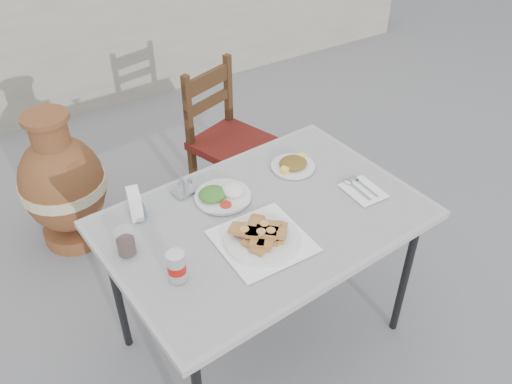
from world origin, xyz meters
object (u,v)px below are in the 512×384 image
pide_plate (262,235)px  cola_glass (126,243)px  soda_can (177,266)px  chair (227,139)px  cafe_table (264,226)px  condiment_caddy (184,188)px  salad_rice_plate (222,194)px  napkin_holder (135,204)px  terracotta_urn (63,185)px  salad_chopped_plate (293,164)px

pide_plate → cola_glass: cola_glass is taller
soda_can → chair: size_ratio=0.13×
cafe_table → condiment_caddy: size_ratio=12.64×
salad_rice_plate → napkin_holder: (-0.33, 0.08, 0.03)m
cafe_table → napkin_holder: size_ratio=11.55×
terracotta_urn → salad_chopped_plate: bearing=-48.7°
pide_plate → salad_rice_plate: pide_plate is taller
chair → pide_plate: bearing=-131.6°
soda_can → salad_rice_plate: bearing=41.9°
condiment_caddy → chair: bearing=50.0°
soda_can → condiment_caddy: (0.22, 0.41, -0.04)m
soda_can → chair: (0.77, 1.06, -0.34)m
pide_plate → condiment_caddy: pide_plate is taller
pide_plate → chair: (0.44, 1.06, -0.32)m
chair → terracotta_urn: chair is taller
napkin_holder → terracotta_urn: napkin_holder is taller
pide_plate → napkin_holder: 0.50m
cafe_table → salad_rice_plate: (-0.08, 0.18, 0.07)m
condiment_caddy → terracotta_urn: size_ratio=0.13×
napkin_holder → chair: chair is taller
salad_rice_plate → cola_glass: cola_glass is taller
pide_plate → terracotta_urn: bearing=110.0°
cafe_table → condiment_caddy: 0.35m
napkin_holder → soda_can: bearing=-78.3°
chair → napkin_holder: bearing=-157.3°
napkin_holder → condiment_caddy: (0.21, 0.03, -0.03)m
salad_chopped_plate → soda_can: bearing=-154.9°
cola_glass → cafe_table: bearing=-9.2°
cola_glass → napkin_holder: bearing=59.1°
cola_glass → pide_plate: bearing=-24.6°
salad_chopped_plate → condiment_caddy: (-0.47, 0.08, 0.01)m
salad_chopped_plate → chair: chair is taller
salad_rice_plate → chair: (0.44, 0.77, -0.31)m
condiment_caddy → salad_chopped_plate: bearing=-10.2°
napkin_holder → terracotta_urn: size_ratio=0.14×
cola_glass → napkin_holder: napkin_holder is taller
cafe_table → terracotta_urn: (-0.53, 1.11, -0.31)m
pide_plate → condiment_caddy: (-0.12, 0.40, -0.01)m
soda_can → cola_glass: bearing=115.6°
pide_plate → condiment_caddy: size_ratio=3.15×
cafe_table → condiment_caddy: condiment_caddy is taller
terracotta_urn → cafe_table: bearing=-64.7°
chair → salad_rice_plate: bearing=-139.0°
salad_chopped_plate → terracotta_urn: 1.27m
cafe_table → soda_can: bearing=-163.9°
pide_plate → chair: chair is taller
salad_chopped_plate → terracotta_urn: (-0.80, 0.91, -0.38)m
pide_plate → soda_can: 0.34m
pide_plate → soda_can: (-0.33, -0.01, 0.03)m
soda_can → cola_glass: 0.23m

